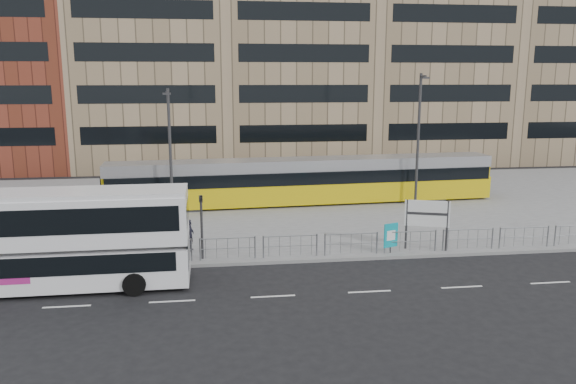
{
  "coord_description": "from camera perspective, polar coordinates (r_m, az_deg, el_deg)",
  "views": [
    {
      "loc": [
        -4.13,
        -25.21,
        8.67
      ],
      "look_at": [
        -0.1,
        6.0,
        2.22
      ],
      "focal_mm": 35.0,
      "sensor_mm": 36.0,
      "label": 1
    }
  ],
  "objects": [
    {
      "name": "kerb",
      "position": [
        27.0,
        1.83,
        -6.99
      ],
      "size": [
        64.0,
        0.25,
        0.17
      ],
      "primitive_type": "cube",
      "color": "gray",
      "rests_on": "ground"
    },
    {
      "name": "lamp_post_west",
      "position": [
        34.82,
        -11.89,
        4.39
      ],
      "size": [
        0.45,
        1.04,
        7.88
      ],
      "color": "#2D2D30",
      "rests_on": "plaza"
    },
    {
      "name": "road_markings",
      "position": [
        23.48,
        5.89,
        -10.14
      ],
      "size": [
        62.0,
        0.12,
        0.01
      ],
      "primitive_type": "cube",
      "color": "white",
      "rests_on": "ground"
    },
    {
      "name": "plaza",
      "position": [
        38.41,
        -1.01,
        -1.36
      ],
      "size": [
        64.0,
        24.0,
        0.15
      ],
      "primitive_type": "cube",
      "color": "slate",
      "rests_on": "ground"
    },
    {
      "name": "traffic_light_west",
      "position": [
        26.81,
        -8.79,
        -2.69
      ],
      "size": [
        0.21,
        0.24,
        3.1
      ],
      "rotation": [
        0.0,
        0.0,
        0.27
      ],
      "color": "#2D2D30",
      "rests_on": "plaza"
    },
    {
      "name": "tram",
      "position": [
        38.37,
        1.7,
        1.12
      ],
      "size": [
        26.49,
        4.04,
        3.11
      ],
      "rotation": [
        0.0,
        0.0,
        0.06
      ],
      "color": "gold",
      "rests_on": "plaza"
    },
    {
      "name": "pedestrian_barrier",
      "position": [
        27.52,
        5.82,
        -4.7
      ],
      "size": [
        32.07,
        0.07,
        1.1
      ],
      "color": "gray",
      "rests_on": "plaza"
    },
    {
      "name": "lamp_post_east",
      "position": [
        38.23,
        13.13,
        5.65
      ],
      "size": [
        0.45,
        1.04,
        8.79
      ],
      "color": "#2D2D30",
      "rests_on": "plaza"
    },
    {
      "name": "building_row",
      "position": [
        59.9,
        -1.99,
        15.63
      ],
      "size": [
        70.4,
        18.4,
        31.2
      ],
      "color": "maroon",
      "rests_on": "ground"
    },
    {
      "name": "double_decker_bus",
      "position": [
        24.93,
        -22.13,
        -4.24
      ],
      "size": [
        10.4,
        2.77,
        4.15
      ],
      "rotation": [
        0.0,
        0.0,
        0.01
      ],
      "color": "white",
      "rests_on": "ground"
    },
    {
      "name": "ground",
      "position": [
        26.97,
        1.85,
        -7.18
      ],
      "size": [
        120.0,
        120.0,
        0.0
      ],
      "primitive_type": "plane",
      "color": "black",
      "rests_on": "ground"
    },
    {
      "name": "pedestrian",
      "position": [
        28.5,
        -9.93,
        -4.32
      ],
      "size": [
        0.52,
        0.66,
        1.59
      ],
      "primitive_type": "imported",
      "rotation": [
        0.0,
        0.0,
        1.32
      ],
      "color": "black",
      "rests_on": "plaza"
    },
    {
      "name": "ad_panel",
      "position": [
        28.12,
        10.41,
        -4.39
      ],
      "size": [
        0.77,
        0.33,
        1.5
      ],
      "rotation": [
        0.0,
        0.0,
        0.35
      ],
      "color": "#2D2D30",
      "rests_on": "plaza"
    },
    {
      "name": "station_sign",
      "position": [
        28.8,
        13.95,
        -2.36
      ],
      "size": [
        2.11,
        0.78,
        2.53
      ],
      "rotation": [
        0.0,
        0.0,
        -0.32
      ],
      "color": "#2D2D30",
      "rests_on": "plaza"
    }
  ]
}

